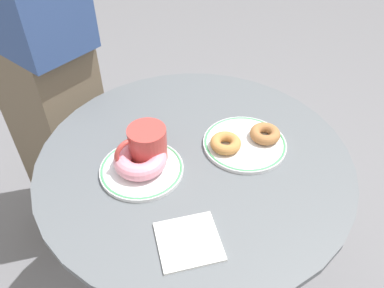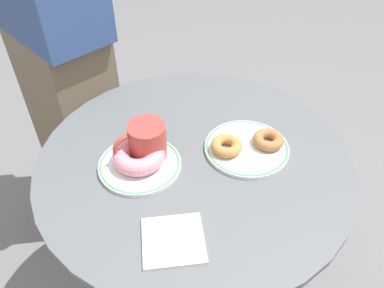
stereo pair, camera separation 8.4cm
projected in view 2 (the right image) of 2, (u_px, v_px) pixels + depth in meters
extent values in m
cylinder|color=#565B60|center=(194.00, 159.00, 0.95)|extent=(0.78, 0.78, 0.02)
cylinder|color=#565B60|center=(194.00, 240.00, 1.19)|extent=(0.06, 0.06, 0.68)
cylinder|color=white|center=(140.00, 165.00, 0.92)|extent=(0.20, 0.20, 0.01)
torus|color=#4C9E66|center=(140.00, 164.00, 0.91)|extent=(0.19, 0.19, 0.01)
cylinder|color=white|center=(247.00, 148.00, 0.96)|extent=(0.21, 0.21, 0.01)
torus|color=#4C9E66|center=(247.00, 147.00, 0.96)|extent=(0.21, 0.21, 0.01)
torus|color=pink|center=(139.00, 155.00, 0.90)|extent=(0.16, 0.16, 0.04)
torus|color=#A36B3D|center=(268.00, 140.00, 0.95)|extent=(0.10, 0.10, 0.03)
torus|color=#BC7F42|center=(227.00, 146.00, 0.94)|extent=(0.09, 0.09, 0.03)
cube|color=white|center=(173.00, 240.00, 0.76)|extent=(0.13, 0.12, 0.01)
cylinder|color=#B73D38|center=(148.00, 142.00, 0.91)|extent=(0.09, 0.09, 0.10)
torus|color=#B73D38|center=(128.00, 148.00, 0.89)|extent=(0.07, 0.04, 0.07)
cube|color=brown|center=(80.00, 132.00, 1.49)|extent=(0.37, 0.40, 0.84)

